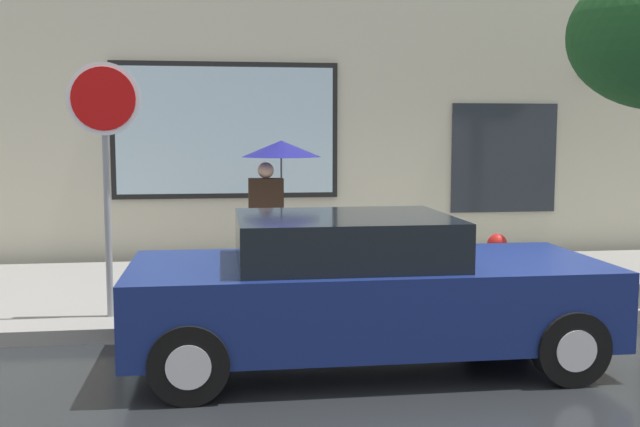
# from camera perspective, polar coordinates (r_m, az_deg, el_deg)

# --- Properties ---
(ground_plane) EXTENTS (60.00, 60.00, 0.00)m
(ground_plane) POSITION_cam_1_polar(r_m,az_deg,el_deg) (7.24, 12.88, -10.88)
(ground_plane) COLOR black
(sidewalk) EXTENTS (20.00, 4.00, 0.15)m
(sidewalk) POSITION_cam_1_polar(r_m,az_deg,el_deg) (9.99, 6.80, -5.57)
(sidewalk) COLOR gray
(sidewalk) RESTS_ON ground
(building_facade) EXTENTS (20.00, 0.67, 7.00)m
(building_facade) POSITION_cam_1_polar(r_m,az_deg,el_deg) (12.29, 3.91, 12.61)
(building_facade) COLOR beige
(building_facade) RESTS_ON ground
(parked_car) EXTENTS (4.26, 1.88, 1.37)m
(parked_car) POSITION_cam_1_polar(r_m,az_deg,el_deg) (6.78, 3.32, -5.90)
(parked_car) COLOR navy
(parked_car) RESTS_ON ground
(fire_hydrant) EXTENTS (0.30, 0.44, 0.77)m
(fire_hydrant) POSITION_cam_1_polar(r_m,az_deg,el_deg) (9.05, 13.48, -4.01)
(fire_hydrant) COLOR red
(fire_hydrant) RESTS_ON sidewalk
(pedestrian_with_umbrella) EXTENTS (1.07, 1.07, 1.86)m
(pedestrian_with_umbrella) POSITION_cam_1_polar(r_m,az_deg,el_deg) (9.90, -3.35, 3.63)
(pedestrian_with_umbrella) COLOR black
(pedestrian_with_umbrella) RESTS_ON sidewalk
(stop_sign) EXTENTS (0.76, 0.10, 2.70)m
(stop_sign) POSITION_cam_1_polar(r_m,az_deg,el_deg) (8.06, -16.29, 5.58)
(stop_sign) COLOR gray
(stop_sign) RESTS_ON sidewalk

